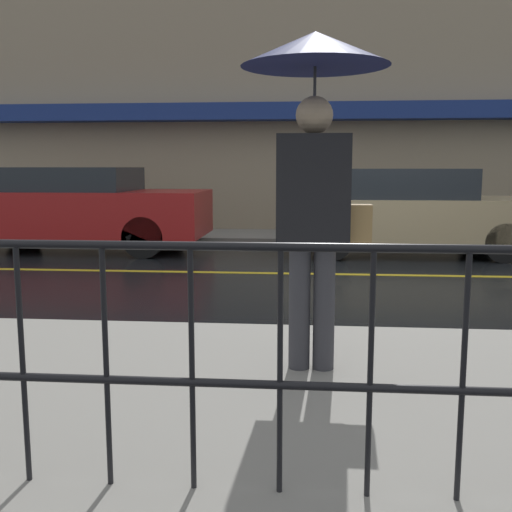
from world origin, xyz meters
name	(u,v)px	position (x,y,z in m)	size (l,w,h in m)	color
ground_plane	(380,275)	(0.00, 0.00, 0.00)	(80.00, 80.00, 0.00)	black
sidewalk_near	(469,401)	(0.00, -4.59, 0.05)	(28.00, 2.93, 0.11)	gray
sidewalk_far	(357,237)	(0.00, 4.00, 0.05)	(28.00, 1.76, 0.11)	gray
lane_marking	(380,275)	(0.00, 0.00, 0.00)	(25.20, 0.12, 0.01)	gold
building_storefront	(357,75)	(0.00, 5.01, 3.38)	(28.00, 0.85, 6.86)	gray
pedestrian	(315,123)	(-0.95, -4.23, 1.74)	(0.94, 0.94, 2.19)	#333338
car_red	(75,207)	(-5.06, 2.01, 0.76)	(4.51, 1.81, 1.45)	maroon
car_tan	(407,211)	(0.66, 2.01, 0.73)	(4.21, 1.71, 1.43)	tan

